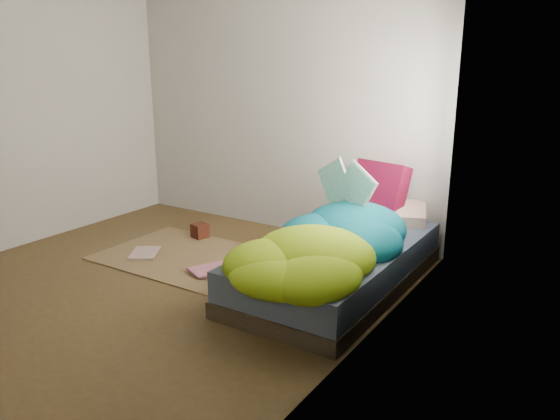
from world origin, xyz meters
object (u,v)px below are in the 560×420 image
(bed, at_px, (338,265))
(floor_book_a, at_px, (132,253))
(wooden_box, at_px, (200,231))
(floor_book_b, at_px, (205,265))
(open_book, at_px, (345,173))
(pillow_magenta, at_px, (379,190))

(bed, height_order, floor_book_a, bed)
(wooden_box, relative_size, floor_book_b, 0.40)
(open_book, relative_size, floor_book_a, 1.59)
(floor_book_a, bearing_deg, wooden_box, 41.52)
(bed, relative_size, pillow_magenta, 4.03)
(floor_book_a, bearing_deg, floor_book_b, -23.23)
(open_book, bearing_deg, bed, -52.15)
(bed, height_order, wooden_box, bed)
(pillow_magenta, relative_size, floor_book_b, 1.46)
(pillow_magenta, relative_size, open_book, 0.97)
(bed, relative_size, floor_book_a, 6.22)
(floor_book_b, bearing_deg, floor_book_a, -144.79)
(open_book, height_order, wooden_box, open_book)
(bed, height_order, floor_book_b, bed)
(pillow_magenta, height_order, floor_book_b, pillow_magenta)
(pillow_magenta, xyz_separation_m, open_book, (-0.07, -0.54, 0.25))
(bed, xyz_separation_m, floor_book_a, (-1.86, -0.42, -0.14))
(open_book, xyz_separation_m, floor_book_b, (-0.99, -0.61, -0.81))
(pillow_magenta, bearing_deg, floor_book_b, -119.20)
(open_book, bearing_deg, wooden_box, -160.94)
(open_book, relative_size, floor_book_b, 1.50)
(bed, height_order, open_book, open_book)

